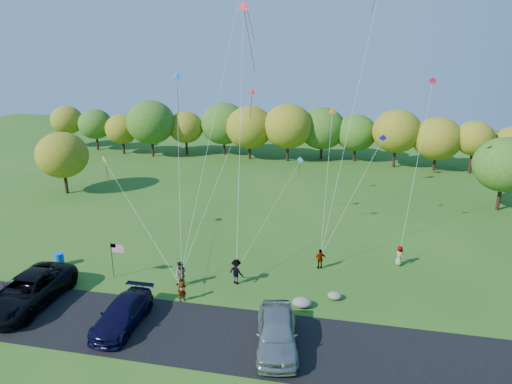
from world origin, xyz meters
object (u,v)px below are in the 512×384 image
minivan_dark (28,291)px  minivan_silver (277,332)px  flyer_b (181,274)px  flyer_e (399,256)px  park_bench (55,269)px  flyer_c (236,272)px  trash_barrel (59,259)px  minivan_navy (122,314)px  flyer_a (182,290)px  flyer_d (320,259)px

minivan_dark → minivan_silver: 16.38m
flyer_b → flyer_e: bearing=40.5°
flyer_b → park_bench: bearing=-160.8°
flyer_c → trash_barrel: size_ratio=1.81×
minivan_navy → minivan_silver: minivan_silver is taller
minivan_silver → minivan_dark: bearing=166.3°
flyer_b → park_bench: flyer_b is taller
flyer_a → flyer_b: size_ratio=0.85×
minivan_silver → flyer_a: bearing=142.8°
flyer_a → flyer_e: size_ratio=1.01×
flyer_c → flyer_a: bearing=69.2°
flyer_e → minivan_dark: bearing=88.1°
flyer_a → minivan_silver: bearing=-56.5°
flyer_d → minivan_navy: bearing=18.7°
flyer_b → flyer_e: (15.11, 6.43, -0.14)m
park_bench → flyer_e: bearing=28.5°
park_bench → minivan_dark: bearing=-64.4°
flyer_e → trash_barrel: (-25.31, -5.32, -0.28)m
trash_barrel → flyer_d: bearing=10.3°
minivan_dark → minivan_navy: minivan_dark is taller
trash_barrel → park_bench: bearing=-68.3°
flyer_e → trash_barrel: flyer_e is taller
flyer_a → park_bench: (-10.37, 1.47, -0.32)m
flyer_c → flyer_d: flyer_c is taller
flyer_d → flyer_b: bearing=3.7°
flyer_e → park_bench: 25.65m
minivan_dark → flyer_a: size_ratio=4.41×
park_bench → flyer_b: bearing=15.1°
trash_barrel → minivan_silver: bearing=-19.8°
minivan_navy → flyer_d: bearing=41.9°
flyer_e → flyer_c: bearing=88.6°
minivan_navy → park_bench: minivan_navy is taller
flyer_a → park_bench: 10.48m
minivan_dark → park_bench: size_ratio=4.44×
minivan_dark → minivan_silver: minivan_dark is taller
minivan_dark → flyer_d: 20.11m
flyer_b → minivan_dark: bearing=-136.9°
minivan_silver → flyer_b: (-7.56, 5.27, -0.08)m
minivan_navy → flyer_e: size_ratio=3.36×
flyer_c → flyer_d: 6.59m
minivan_navy → flyer_e: 20.45m
flyer_d → minivan_silver: bearing=57.3°
minivan_silver → flyer_a: size_ratio=3.51×
minivan_silver → flyer_c: (-3.91, 6.46, -0.09)m
flyer_b → flyer_e: size_ratio=1.18×
minivan_navy → park_bench: bearing=148.7°
minivan_silver → flyer_e: size_ratio=3.54×
flyer_d → flyer_a: bearing=14.0°
minivan_navy → park_bench: size_ratio=3.36×
trash_barrel → minivan_navy: bearing=-36.5°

